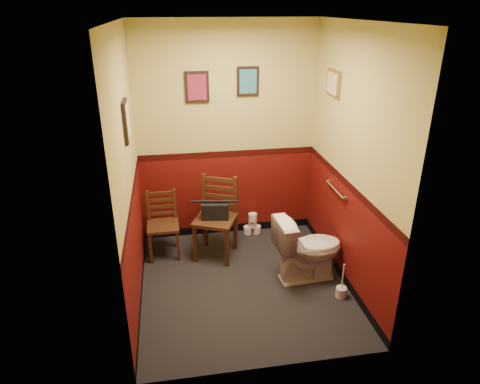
# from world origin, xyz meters

# --- Properties ---
(floor) EXTENTS (2.20, 2.40, 0.00)m
(floor) POSITION_xyz_m (0.00, 0.00, 0.00)
(floor) COLOR black
(floor) RESTS_ON ground
(ceiling) EXTENTS (2.20, 2.40, 0.00)m
(ceiling) POSITION_xyz_m (0.00, 0.00, 2.70)
(ceiling) COLOR silver
(ceiling) RESTS_ON ground
(wall_back) EXTENTS (2.20, 0.00, 2.70)m
(wall_back) POSITION_xyz_m (0.00, 1.20, 1.35)
(wall_back) COLOR #550D0A
(wall_back) RESTS_ON ground
(wall_front) EXTENTS (2.20, 0.00, 2.70)m
(wall_front) POSITION_xyz_m (0.00, -1.20, 1.35)
(wall_front) COLOR #550D0A
(wall_front) RESTS_ON ground
(wall_left) EXTENTS (0.00, 2.40, 2.70)m
(wall_left) POSITION_xyz_m (-1.10, 0.00, 1.35)
(wall_left) COLOR #550D0A
(wall_left) RESTS_ON ground
(wall_right) EXTENTS (0.00, 2.40, 2.70)m
(wall_right) POSITION_xyz_m (1.10, 0.00, 1.35)
(wall_right) COLOR #550D0A
(wall_right) RESTS_ON ground
(grab_bar) EXTENTS (0.05, 0.56, 0.06)m
(grab_bar) POSITION_xyz_m (1.07, 0.25, 0.95)
(grab_bar) COLOR silver
(grab_bar) RESTS_ON wall_right
(framed_print_back_a) EXTENTS (0.28, 0.04, 0.36)m
(framed_print_back_a) POSITION_xyz_m (-0.35, 1.18, 1.95)
(framed_print_back_a) COLOR black
(framed_print_back_a) RESTS_ON wall_back
(framed_print_back_b) EXTENTS (0.26, 0.04, 0.34)m
(framed_print_back_b) POSITION_xyz_m (0.25, 1.18, 2.00)
(framed_print_back_b) COLOR black
(framed_print_back_b) RESTS_ON wall_back
(framed_print_left) EXTENTS (0.04, 0.30, 0.38)m
(framed_print_left) POSITION_xyz_m (-1.08, 0.10, 1.85)
(framed_print_left) COLOR black
(framed_print_left) RESTS_ON wall_left
(framed_print_right) EXTENTS (0.04, 0.34, 0.28)m
(framed_print_right) POSITION_xyz_m (1.08, 0.60, 2.05)
(framed_print_right) COLOR olive
(framed_print_right) RESTS_ON wall_right
(toilet) EXTENTS (0.80, 0.49, 0.75)m
(toilet) POSITION_xyz_m (0.72, 0.01, 0.37)
(toilet) COLOR white
(toilet) RESTS_ON floor
(toilet_brush) EXTENTS (0.11, 0.11, 0.40)m
(toilet_brush) POSITION_xyz_m (0.97, -0.39, 0.07)
(toilet_brush) COLOR silver
(toilet_brush) RESTS_ON floor
(chair_left) EXTENTS (0.38, 0.38, 0.80)m
(chair_left) POSITION_xyz_m (-0.85, 0.80, 0.40)
(chair_left) COLOR #422613
(chair_left) RESTS_ON floor
(chair_right) EXTENTS (0.60, 0.60, 0.97)m
(chair_right) POSITION_xyz_m (-0.21, 0.69, 0.49)
(chair_right) COLOR #422613
(chair_right) RESTS_ON floor
(handbag) EXTENTS (0.34, 0.20, 0.23)m
(handbag) POSITION_xyz_m (-0.23, 0.65, 0.61)
(handbag) COLOR black
(handbag) RESTS_ON chair_right
(tp_stack) EXTENTS (0.23, 0.14, 0.30)m
(tp_stack) POSITION_xyz_m (0.31, 1.10, 0.13)
(tp_stack) COLOR silver
(tp_stack) RESTS_ON floor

